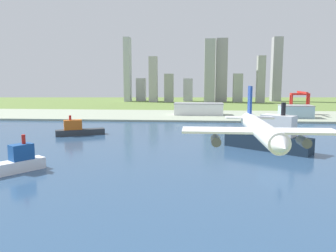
{
  "coord_description": "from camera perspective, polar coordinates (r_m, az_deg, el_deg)",
  "views": [
    {
      "loc": [
        4.59,
        -7.19,
        55.07
      ],
      "look_at": [
        -8.1,
        150.9,
        32.83
      ],
      "focal_mm": 36.28,
      "sensor_mm": 36.0,
      "label": 1
    }
  ],
  "objects": [
    {
      "name": "ground_plane",
      "position": [
        312.12,
        3.68,
        -2.2
      ],
      "size": [
        2400.0,
        2400.0,
        0.0
      ],
      "primitive_type": "plane",
      "color": "olive"
    },
    {
      "name": "water_bay",
      "position": [
        253.27,
        3.45,
        -4.57
      ],
      "size": [
        840.0,
        360.0,
        0.15
      ],
      "primitive_type": "cube",
      "color": "#2D4C70",
      "rests_on": "ground"
    },
    {
      "name": "industrial_pier",
      "position": [
        500.11,
        4.04,
        1.78
      ],
      "size": [
        840.0,
        140.0,
        2.5
      ],
      "primitive_type": "cube",
      "color": "#99A48D",
      "rests_on": "ground"
    },
    {
      "name": "airplane_landing",
      "position": [
        74.68,
        15.3,
        -0.67
      ],
      "size": [
        33.44,
        37.77,
        12.62
      ],
      "color": "white"
    },
    {
      "name": "cargo_ship",
      "position": [
        272.07,
        16.77,
        -1.84
      ],
      "size": [
        62.52,
        51.28,
        37.4
      ],
      "color": "#192838",
      "rests_on": "water_bay"
    },
    {
      "name": "ferry_boat",
      "position": [
        220.4,
        -24.12,
        -5.57
      ],
      "size": [
        28.64,
        33.74,
        21.79
      ],
      "color": "white",
      "rests_on": "water_bay"
    },
    {
      "name": "container_barge",
      "position": [
        342.56,
        -14.91,
        -0.59
      ],
      "size": [
        46.19,
        28.02,
        19.71
      ],
      "color": "#2D3338",
      "rests_on": "water_bay"
    },
    {
      "name": "port_crane_red",
      "position": [
        539.62,
        21.32,
        4.51
      ],
      "size": [
        26.75,
        44.86,
        33.92
      ],
      "color": "red",
      "rests_on": "industrial_pier"
    },
    {
      "name": "warehouse_main",
      "position": [
        499.51,
        5.13,
        2.9
      ],
      "size": [
        71.33,
        29.03,
        17.19
      ],
      "color": "white",
      "rests_on": "industrial_pier"
    },
    {
      "name": "warehouse_annex",
      "position": [
        491.53,
        20.68,
        2.32
      ],
      "size": [
        42.32,
        26.83,
        16.92
      ],
      "color": "#99BCD1",
      "rests_on": "industrial_pier"
    },
    {
      "name": "distant_skyline",
      "position": [
        822.15,
        6.7,
        8.48
      ],
      "size": [
        378.16,
        80.38,
        153.77
      ],
      "color": "#A8AEB4",
      "rests_on": "ground"
    }
  ]
}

